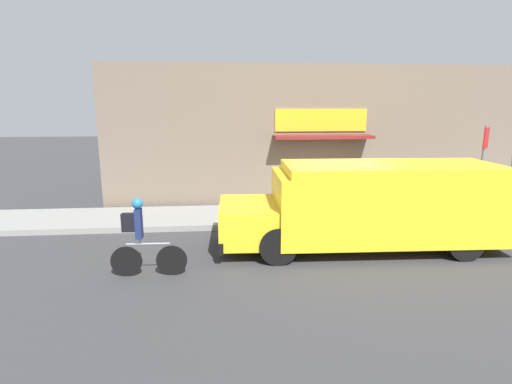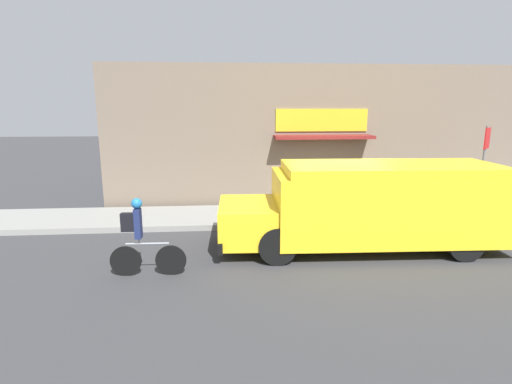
# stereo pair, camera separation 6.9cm
# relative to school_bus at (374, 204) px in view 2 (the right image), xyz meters

# --- Properties ---
(ground_plane) EXTENTS (70.00, 70.00, 0.00)m
(ground_plane) POSITION_rel_school_bus_xyz_m (-0.48, 1.61, -1.07)
(ground_plane) COLOR #38383A
(sidewalk) EXTENTS (28.00, 2.22, 0.16)m
(sidewalk) POSITION_rel_school_bus_xyz_m (-0.48, 2.72, -0.99)
(sidewalk) COLOR gray
(sidewalk) RESTS_ON ground_plane
(storefront) EXTENTS (13.77, 0.90, 4.62)m
(storefront) POSITION_rel_school_bus_xyz_m (-0.48, 4.13, 1.25)
(storefront) COLOR #756656
(storefront) RESTS_ON ground_plane
(school_bus) EXTENTS (6.71, 2.70, 2.01)m
(school_bus) POSITION_rel_school_bus_xyz_m (0.00, 0.00, 0.00)
(school_bus) COLOR yellow
(school_bus) RESTS_ON ground_plane
(cyclist) EXTENTS (1.50, 0.21, 1.59)m
(cyclist) POSITION_rel_school_bus_xyz_m (-5.14, -1.19, -0.28)
(cyclist) COLOR black
(cyclist) RESTS_ON ground_plane
(stop_sign_post) EXTENTS (0.45, 0.45, 2.60)m
(stop_sign_post) POSITION_rel_school_bus_xyz_m (4.05, 2.15, 0.82)
(stop_sign_post) COLOR slate
(stop_sign_post) RESTS_ON sidewalk
(trash_bin) EXTENTS (0.62, 0.62, 0.86)m
(trash_bin) POSITION_rel_school_bus_xyz_m (1.59, 3.32, -0.48)
(trash_bin) COLOR slate
(trash_bin) RESTS_ON sidewalk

